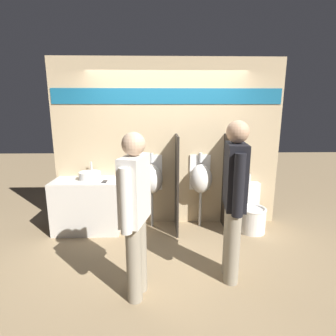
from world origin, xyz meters
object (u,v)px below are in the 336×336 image
toilet (251,213)px  sink_basin (90,175)px  urinal_far (201,179)px  person_with_lanyard (135,210)px  urinal_near_counter (152,179)px  cell_phone (104,182)px  person_in_vest (234,196)px

toilet → sink_basin: bearing=177.8°
sink_basin → urinal_far: bearing=2.3°
person_with_lanyard → urinal_far: bearing=-14.3°
urinal_near_counter → person_with_lanyard: person_with_lanyard is taller
cell_phone → urinal_far: 1.52m
cell_phone → toilet: (2.30, 0.06, -0.55)m
toilet → person_with_lanyard: 2.35m
toilet → person_in_vest: bearing=-117.9°
urinal_far → person_in_vest: 1.42m
sink_basin → person_with_lanyard: bearing=-61.5°
person_with_lanyard → toilet: bearing=-34.6°
person_in_vest → person_with_lanyard: bearing=111.8°
sink_basin → urinal_far: size_ratio=0.27×
sink_basin → person_in_vest: person_in_vest is taller
urinal_far → toilet: urinal_far is taller
urinal_far → person_with_lanyard: bearing=-118.3°
urinal_far → person_with_lanyard: person_with_lanyard is taller
urinal_near_counter → person_in_vest: (0.95, -1.40, 0.18)m
person_with_lanyard → cell_phone: bearing=37.0°
person_with_lanyard → person_in_vest: bearing=-61.9°
sink_basin → urinal_near_counter: urinal_near_counter is taller
urinal_near_counter → cell_phone: bearing=-161.5°
cell_phone → person_in_vest: 2.03m
urinal_near_counter → urinal_far: 0.80m
urinal_near_counter → person_with_lanyard: (-0.10, -1.67, 0.13)m
urinal_near_counter → person_with_lanyard: bearing=-93.4°
sink_basin → person_in_vest: (1.91, -1.33, 0.10)m
sink_basin → person_with_lanyard: (0.87, -1.60, 0.05)m
cell_phone → sink_basin: bearing=147.6°
cell_phone → toilet: size_ratio=0.16×
sink_basin → person_in_vest: bearing=-34.9°
sink_basin → urinal_near_counter: 0.97m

